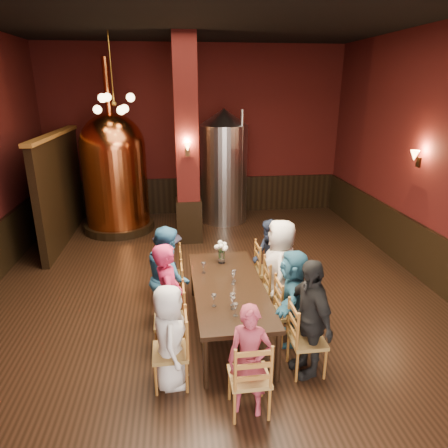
{
  "coord_description": "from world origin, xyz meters",
  "views": [
    {
      "loc": [
        -0.53,
        -6.05,
        3.46
      ],
      "look_at": [
        0.21,
        0.2,
        1.27
      ],
      "focal_mm": 32.0,
      "sensor_mm": 36.0,
      "label": 1
    }
  ],
  "objects": [
    {
      "name": "wine_glass_5",
      "position": [
        -0.19,
        -0.54,
        0.83
      ],
      "size": [
        0.07,
        0.07,
        0.17
      ],
      "primitive_type": null,
      "color": "white",
      "rests_on": "dining_table"
    },
    {
      "name": "room",
      "position": [
        0.0,
        0.0,
        2.25
      ],
      "size": [
        10.0,
        10.02,
        4.5
      ],
      "color": "black",
      "rests_on": "ground"
    },
    {
      "name": "chair_4",
      "position": [
        1.0,
        -1.97,
        0.46
      ],
      "size": [
        0.47,
        0.47,
        0.92
      ],
      "primitive_type": null,
      "rotation": [
        0.0,
        0.0,
        1.59
      ],
      "color": "olive",
      "rests_on": "ground"
    },
    {
      "name": "person_7",
      "position": [
        0.96,
        0.03,
        0.68
      ],
      "size": [
        0.4,
        0.69,
        1.36
      ],
      "primitive_type": "imported",
      "rotation": [
        0.0,
        0.0,
        4.83
      ],
      "color": "#1E263C",
      "rests_on": "ground"
    },
    {
      "name": "wine_glass_3",
      "position": [
        0.12,
        -1.79,
        0.83
      ],
      "size": [
        0.07,
        0.07,
        0.17
      ],
      "primitive_type": null,
      "color": "white",
      "rests_on": "dining_table"
    },
    {
      "name": "person_3",
      "position": [
        -0.74,
        -0.01,
        0.65
      ],
      "size": [
        0.61,
        0.9,
        1.29
      ],
      "primitive_type": "imported",
      "rotation": [
        0.0,
        0.0,
        1.41
      ],
      "color": "black",
      "rests_on": "ground"
    },
    {
      "name": "person_6",
      "position": [
        0.98,
        -0.64,
        0.79
      ],
      "size": [
        0.66,
        0.87,
        1.59
      ],
      "primitive_type": "imported",
      "rotation": [
        0.0,
        0.0,
        4.5
      ],
      "color": "silver",
      "rests_on": "ground"
    },
    {
      "name": "chair_3",
      "position": [
        -0.74,
        -0.01,
        0.46
      ],
      "size": [
        0.47,
        0.47,
        0.92
      ],
      "primitive_type": null,
      "rotation": [
        0.0,
        0.0,
        -1.55
      ],
      "color": "olive",
      "rests_on": "ground"
    },
    {
      "name": "column",
      "position": [
        -0.3,
        2.8,
        2.25
      ],
      "size": [
        0.58,
        0.58,
        4.5
      ],
      "primitive_type": "cube",
      "color": "#420F0E",
      "rests_on": "ground"
    },
    {
      "name": "copper_kettle",
      "position": [
        -2.04,
        3.74,
        1.48
      ],
      "size": [
        1.72,
        1.72,
        4.06
      ],
      "rotation": [
        0.0,
        0.0,
        -0.04
      ],
      "color": "black",
      "rests_on": "ground"
    },
    {
      "name": "person_1",
      "position": [
        -0.71,
        -1.34,
        0.79
      ],
      "size": [
        0.42,
        0.6,
        1.57
      ],
      "primitive_type": "imported",
      "rotation": [
        0.0,
        0.0,
        1.64
      ],
      "color": "#BB204A",
      "rests_on": "ground"
    },
    {
      "name": "chair_5",
      "position": [
        0.99,
        -1.3,
        0.46
      ],
      "size": [
        0.47,
        0.47,
        0.92
      ],
      "primitive_type": null,
      "rotation": [
        0.0,
        0.0,
        1.59
      ],
      "color": "olive",
      "rests_on": "ground"
    },
    {
      "name": "person_0",
      "position": [
        -0.7,
        -2.01,
        0.66
      ],
      "size": [
        0.45,
        0.66,
        1.32
      ],
      "primitive_type": "imported",
      "rotation": [
        0.0,
        0.0,
        1.61
      ],
      "color": "white",
      "rests_on": "ground"
    },
    {
      "name": "wainscot_right",
      "position": [
        3.96,
        0.0,
        0.5
      ],
      "size": [
        0.08,
        9.9,
        1.0
      ],
      "primitive_type": "cube",
      "color": "black",
      "rests_on": "ground"
    },
    {
      "name": "wine_glass_6",
      "position": [
        -0.12,
        -1.53,
        0.83
      ],
      "size": [
        0.07,
        0.07,
        0.17
      ],
      "primitive_type": null,
      "color": "white",
      "rests_on": "dining_table"
    },
    {
      "name": "wine_glass_0",
      "position": [
        0.21,
        -0.95,
        0.83
      ],
      "size": [
        0.07,
        0.07,
        0.17
      ],
      "primitive_type": null,
      "color": "white",
      "rests_on": "dining_table"
    },
    {
      "name": "wainscot_back",
      "position": [
        0.0,
        4.96,
        0.5
      ],
      "size": [
        7.9,
        0.08,
        1.0
      ],
      "primitive_type": "cube",
      "color": "black",
      "rests_on": "ground"
    },
    {
      "name": "person_5",
      "position": [
        0.99,
        -1.3,
        0.69
      ],
      "size": [
        0.79,
        1.35,
        1.39
      ],
      "primitive_type": "imported",
      "rotation": [
        0.0,
        0.0,
        4.4
      ],
      "color": "#2A627F",
      "rests_on": "ground"
    },
    {
      "name": "chair_8",
      "position": [
        0.16,
        -2.54,
        0.46
      ],
      "size": [
        0.47,
        0.47,
        0.92
      ],
      "primitive_type": null,
      "rotation": [
        0.0,
        0.0,
        3.16
      ],
      "color": "olive",
      "rests_on": "ground"
    },
    {
      "name": "wine_glass_1",
      "position": [
        0.11,
        -1.54,
        0.83
      ],
      "size": [
        0.07,
        0.07,
        0.17
      ],
      "primitive_type": null,
      "color": "white",
      "rests_on": "dining_table"
    },
    {
      "name": "person_4",
      "position": [
        1.0,
        -1.97,
        0.77
      ],
      "size": [
        0.57,
        0.97,
        1.55
      ],
      "primitive_type": "imported",
      "rotation": [
        0.0,
        0.0,
        4.93
      ],
      "color": "black",
      "rests_on": "ground"
    },
    {
      "name": "person_8",
      "position": [
        0.16,
        -2.54,
        0.66
      ],
      "size": [
        0.55,
        0.44,
        1.32
      ],
      "primitive_type": "imported",
      "rotation": [
        0.0,
        0.0,
        5.98
      ],
      "color": "#943143",
      "rests_on": "ground"
    },
    {
      "name": "wine_glass_2",
      "position": [
        0.11,
        -1.63,
        0.83
      ],
      "size": [
        0.07,
        0.07,
        0.17
      ],
      "primitive_type": null,
      "color": "white",
      "rests_on": "dining_table"
    },
    {
      "name": "partition",
      "position": [
        -3.2,
        3.2,
        1.2
      ],
      "size": [
        0.22,
        3.5,
        2.4
      ],
      "primitive_type": "cube",
      "color": "black",
      "rests_on": "ground"
    },
    {
      "name": "rose_vase",
      "position": [
        0.12,
        -0.21,
        0.99
      ],
      "size": [
        0.22,
        0.22,
        0.37
      ],
      "color": "white",
      "rests_on": "dining_table"
    },
    {
      "name": "wine_glass_4",
      "position": [
        0.23,
        -0.86,
        0.83
      ],
      "size": [
        0.07,
        0.07,
        0.17
      ],
      "primitive_type": null,
      "color": "white",
      "rests_on": "dining_table"
    },
    {
      "name": "chair_1",
      "position": [
        -0.71,
        -1.34,
        0.46
      ],
      "size": [
        0.47,
        0.47,
        0.92
      ],
      "primitive_type": null,
      "rotation": [
        0.0,
        0.0,
        -1.55
      ],
      "color": "olive",
      "rests_on": "ground"
    },
    {
      "name": "dining_table",
      "position": [
        0.13,
        -0.99,
        0.69
      ],
      "size": [
        1.05,
        2.42,
        0.75
      ],
      "rotation": [
        0.0,
        0.0,
        0.02
      ],
      "color": "black",
      "rests_on": "ground"
    },
    {
      "name": "pendant_cluster",
      "position": [
        -1.8,
        2.9,
        3.1
      ],
      "size": [
        0.9,
        0.9,
        1.7
      ],
      "primitive_type": null,
      "color": "#A57226",
      "rests_on": "room"
    },
    {
      "name": "steel_vessel",
      "position": [
        0.67,
        4.16,
        1.46
      ],
      "size": [
        1.4,
        1.4,
        2.92
      ],
      "rotation": [
        0.0,
        0.0,
        0.18
      ],
      "color": "#B2B2B7",
      "rests_on": "ground"
    },
    {
      "name": "chair_2",
      "position": [
        -0.72,
        -0.68,
        0.46
      ],
      "size": [
        0.47,
        0.47,
        0.92
      ],
      "primitive_type": null,
      "rotation": [
        0.0,
        0.0,
        -1.55
      ],
      "color": "olive",
      "rests_on": "ground"
    },
    {
      "name": "sconce_wall",
      "position": [
        3.9,
        0.8,
        2.2
      ],
      "size": [
        0.2,
        0.2,
        0.36
      ],
      "primitive_type": null,
      "rotation": [
        0.0,
        0.0,
        1.57
      ],
      "color": "black",
      "rests_on": "room"
    },
    {
      "name": "chair_7",
      "position": [
        0.96,
        0.03,
        0.46
      ],
      "size": [
        0.47,
        0.47,
        0.92
      ],
      "primitive_type": null,
      "rotation": [
        0.0,
        0.0,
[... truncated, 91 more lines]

